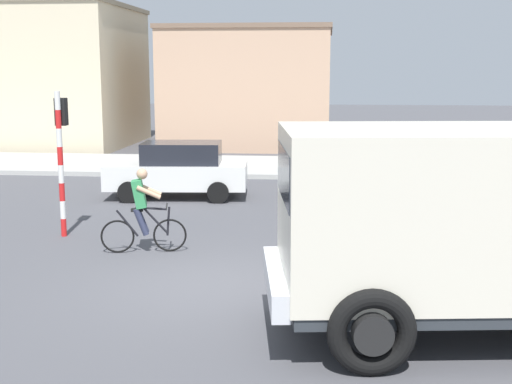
% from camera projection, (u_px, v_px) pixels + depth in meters
% --- Properties ---
extents(ground_plane, '(120.00, 120.00, 0.00)m').
position_uv_depth(ground_plane, '(215.00, 286.00, 11.88)').
color(ground_plane, '#4C4C51').
extents(sidewalk_far, '(80.00, 5.00, 0.16)m').
position_uv_depth(sidewalk_far, '(276.00, 167.00, 25.61)').
color(sidewalk_far, '#ADADA8').
rests_on(sidewalk_far, ground).
extents(truck_foreground, '(5.70, 3.36, 2.90)m').
position_uv_depth(truck_foreground, '(471.00, 218.00, 9.43)').
color(truck_foreground, silver).
rests_on(truck_foreground, ground).
extents(cyclist, '(1.70, 0.57, 1.72)m').
position_uv_depth(cyclist, '(142.00, 211.00, 13.89)').
color(cyclist, black).
rests_on(cyclist, ground).
extents(traffic_light_pole, '(0.24, 0.43, 3.20)m').
position_uv_depth(traffic_light_pole, '(61.00, 143.00, 15.08)').
color(traffic_light_pole, red).
rests_on(traffic_light_pole, ground).
extents(car_white_mid, '(4.13, 2.14, 1.60)m').
position_uv_depth(car_white_mid, '(178.00, 169.00, 19.84)').
color(car_white_mid, white).
rests_on(car_white_mid, ground).
extents(building_corner_left, '(8.22, 8.13, 6.62)m').
position_uv_depth(building_corner_left, '(46.00, 76.00, 33.15)').
color(building_corner_left, beige).
rests_on(building_corner_left, ground).
extents(building_mid_block, '(7.78, 7.97, 5.58)m').
position_uv_depth(building_mid_block, '(251.00, 87.00, 33.54)').
color(building_mid_block, tan).
rests_on(building_mid_block, ground).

